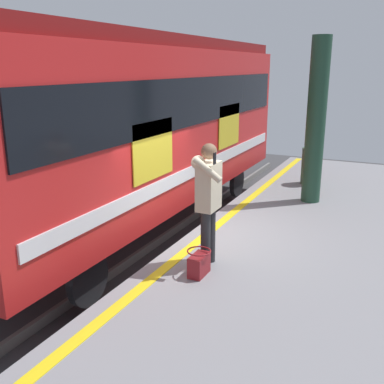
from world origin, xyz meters
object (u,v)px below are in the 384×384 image
station_column (316,122)px  trash_bin (311,166)px  passenger (208,195)px  train_carriage (136,119)px  handbag (199,264)px

station_column → trash_bin: size_ratio=3.80×
passenger → train_carriage: bearing=-132.6°
train_carriage → handbag: size_ratio=27.00×
train_carriage → station_column: bearing=109.5°
station_column → trash_bin: station_column is taller
train_carriage → passenger: 3.83m
train_carriage → trash_bin: size_ratio=11.30×
passenger → trash_bin: 5.28m
handbag → trash_bin: size_ratio=0.42×
handbag → trash_bin: trash_bin is taller
train_carriage → handbag: train_carriage is taller
station_column → passenger: bearing=-10.8°
passenger → handbag: (0.39, 0.04, -0.87)m
passenger → handbag: bearing=6.4°
passenger → handbag: passenger is taller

